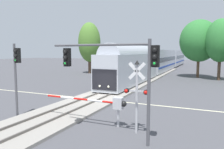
# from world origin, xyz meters

# --- Properties ---
(ground_plane) EXTENTS (220.00, 220.00, 0.00)m
(ground_plane) POSITION_xyz_m (0.00, 0.00, 0.00)
(ground_plane) COLOR #47474C
(road_centre_stripe) EXTENTS (44.00, 0.20, 0.01)m
(road_centre_stripe) POSITION_xyz_m (0.00, 0.00, 0.00)
(road_centre_stripe) COLOR beige
(road_centre_stripe) RESTS_ON ground
(railway_track) EXTENTS (4.40, 80.00, 0.32)m
(railway_track) POSITION_xyz_m (0.00, 0.00, 0.10)
(railway_track) COLOR gray
(railway_track) RESTS_ON ground
(commuter_train) EXTENTS (3.04, 65.32, 5.16)m
(commuter_train) POSITION_xyz_m (0.00, 32.28, 2.73)
(commuter_train) COLOR #B2B7C1
(commuter_train) RESTS_ON railway_track
(crossing_gate_near) EXTENTS (5.85, 0.40, 1.80)m
(crossing_gate_near) POSITION_xyz_m (4.12, -6.14, 1.39)
(crossing_gate_near) COLOR #B7B7BC
(crossing_gate_near) RESTS_ON ground
(crossing_signal_mast) EXTENTS (1.36, 0.44, 4.06)m
(crossing_signal_mast) POSITION_xyz_m (6.08, -6.70, 2.48)
(crossing_signal_mast) COLOR #B2B2B7
(crossing_signal_mast) RESTS_ON ground
(traffic_signal_near_right) EXTENTS (5.85, 0.38, 5.12)m
(traffic_signal_near_right) POSITION_xyz_m (5.45, -8.04, 3.89)
(traffic_signal_near_right) COLOR #4C4C51
(traffic_signal_near_right) RESTS_ON ground
(traffic_signal_median) EXTENTS (0.53, 0.38, 5.07)m
(traffic_signal_median) POSITION_xyz_m (-2.33, -7.14, 3.40)
(traffic_signal_median) COLOR #4C4C51
(traffic_signal_median) RESTS_ON ground
(oak_far_right) EXTENTS (4.53, 4.53, 9.70)m
(oak_far_right) POSITION_xyz_m (11.27, 20.30, 6.26)
(oak_far_right) COLOR #4C3828
(oak_far_right) RESTS_ON ground
(pine_left_background) EXTENTS (4.63, 4.63, 10.62)m
(pine_left_background) POSITION_xyz_m (-13.20, 21.71, 6.47)
(pine_left_background) COLOR #4C3828
(pine_left_background) RESTS_ON ground
(elm_centre_background) EXTENTS (6.56, 6.56, 10.07)m
(elm_centre_background) POSITION_xyz_m (8.04, 22.83, 6.42)
(elm_centre_background) COLOR brown
(elm_centre_background) RESTS_ON ground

